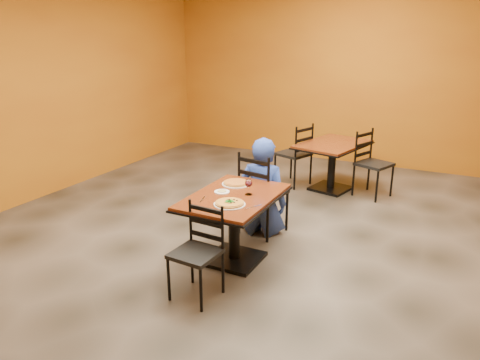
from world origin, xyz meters
The scene contains 19 objects.
floor centered at (0.00, 0.00, 0.00)m, with size 7.00×8.00×0.01m, color black.
wall_back centered at (0.00, 4.00, 1.50)m, with size 7.00×0.01×3.00m, color #A56012.
wall_left centered at (-3.50, 0.00, 1.50)m, with size 0.01×8.00×3.00m, color #A56012.
table_main centered at (0.00, -0.50, 0.56)m, with size 0.83×1.23×0.75m.
table_second centered at (0.28, 2.24, 0.56)m, with size 1.06×1.35×0.75m.
chair_main_near centered at (0.01, -1.27, 0.44)m, with size 0.39×0.39×0.87m, color black, non-canonical shape.
chair_main_far centered at (-0.03, 0.32, 0.51)m, with size 0.46×0.46×1.03m, color black, non-canonical shape.
chair_second_left centered at (-0.36, 2.24, 0.50)m, with size 0.45×0.45×1.00m, color black, non-canonical shape.
chair_second_right centered at (0.91, 2.24, 0.49)m, with size 0.44×0.44×0.98m, color black, non-canonical shape.
diner centered at (-0.05, 0.33, 0.59)m, with size 0.60×0.39×1.19m, color navy.
plate_main centered at (0.09, -0.77, 0.76)m, with size 0.31×0.31×0.01m, color white.
pizza_main centered at (0.09, -0.77, 0.77)m, with size 0.28×0.28×0.02m, color maroon.
plate_far centered at (-0.14, -0.18, 0.76)m, with size 0.31×0.31×0.01m, color white.
pizza_far centered at (-0.14, -0.18, 0.77)m, with size 0.28×0.28×0.02m, color gold.
side_plate centered at (-0.15, -0.48, 0.76)m, with size 0.16×0.16×0.01m, color white.
dip centered at (-0.15, -0.48, 0.76)m, with size 0.09×0.09×0.01m, color tan.
wine_glass centered at (0.13, -0.42, 0.84)m, with size 0.08×0.08×0.18m, color white, non-canonical shape.
fork centered at (-0.22, -0.76, 0.75)m, with size 0.01×0.19×0.00m, color silver.
knife centered at (0.32, -0.72, 0.75)m, with size 0.01×0.21×0.00m, color silver.
Camera 1 is at (2.01, -4.35, 2.33)m, focal length 33.62 mm.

